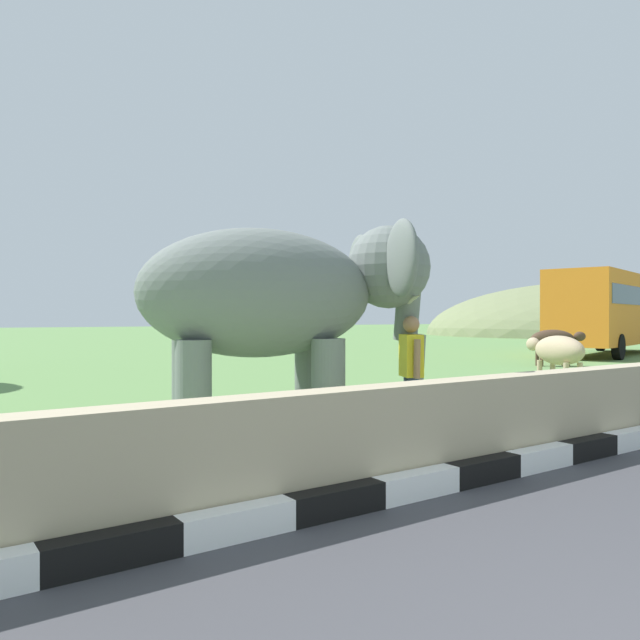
% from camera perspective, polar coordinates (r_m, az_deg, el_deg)
% --- Properties ---
extents(striped_curb, '(16.20, 0.20, 0.24)m').
position_cam_1_polar(striped_curb, '(4.96, -2.91, -17.51)').
color(striped_curb, white).
rests_on(striped_curb, ground_plane).
extents(barrier_parapet, '(28.00, 0.36, 1.00)m').
position_cam_1_polar(barrier_parapet, '(6.58, 13.55, -9.68)').
color(barrier_parapet, tan).
rests_on(barrier_parapet, ground_plane).
extents(elephant, '(4.07, 3.01, 2.92)m').
position_cam_1_polar(elephant, '(8.15, -3.41, 2.17)').
color(elephant, slate).
rests_on(elephant, ground_plane).
extents(person_handler, '(0.39, 0.62, 1.66)m').
position_cam_1_polar(person_handler, '(8.51, 8.50, -4.53)').
color(person_handler, navy).
rests_on(person_handler, ground_plane).
extents(bus_orange, '(10.23, 5.14, 3.50)m').
position_cam_1_polar(bus_orange, '(29.61, 25.31, 1.08)').
color(bus_orange, orange).
rests_on(bus_orange, ground_plane).
extents(cow_near, '(1.02, 1.92, 1.23)m').
position_cam_1_polar(cow_near, '(14.77, 21.31, -2.74)').
color(cow_near, tan).
rests_on(cow_near, ground_plane).
extents(cow_mid, '(1.82, 1.37, 1.23)m').
position_cam_1_polar(cow_mid, '(21.99, 20.99, -1.77)').
color(cow_mid, '#473323').
rests_on(cow_mid, ground_plane).
extents(hill_east, '(37.67, 30.13, 10.46)m').
position_cam_1_polar(hill_east, '(67.27, 24.60, -1.19)').
color(hill_east, '#737E54').
rests_on(hill_east, ground_plane).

